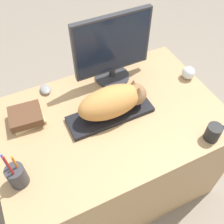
# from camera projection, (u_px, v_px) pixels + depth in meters

# --- Properties ---
(desk) EXTENTS (1.19, 0.78, 0.71)m
(desk) POSITION_uv_depth(u_px,v_px,m) (110.00, 153.00, 1.63)
(desk) COLOR tan
(desk) RESTS_ON ground_plane
(keyboard) EXTENTS (0.45, 0.15, 0.02)m
(keyboard) POSITION_uv_depth(u_px,v_px,m) (110.00, 114.00, 1.36)
(keyboard) COLOR black
(keyboard) RESTS_ON desk
(cat) EXTENTS (0.37, 0.16, 0.16)m
(cat) POSITION_uv_depth(u_px,v_px,m) (114.00, 101.00, 1.29)
(cat) COLOR #D18C47
(cat) RESTS_ON keyboard
(monitor) EXTENTS (0.44, 0.20, 0.40)m
(monitor) POSITION_uv_depth(u_px,v_px,m) (112.00, 48.00, 1.39)
(monitor) COLOR #333338
(monitor) RESTS_ON desk
(computer_mouse) EXTENTS (0.06, 0.08, 0.03)m
(computer_mouse) POSITION_uv_depth(u_px,v_px,m) (45.00, 89.00, 1.47)
(computer_mouse) COLOR gray
(computer_mouse) RESTS_ON desk
(coffee_mug) EXTENTS (0.10, 0.07, 0.09)m
(coffee_mug) POSITION_uv_depth(u_px,v_px,m) (214.00, 132.00, 1.24)
(coffee_mug) COLOR black
(coffee_mug) RESTS_ON desk
(pen_cup) EXTENTS (0.08, 0.08, 0.24)m
(pen_cup) POSITION_uv_depth(u_px,v_px,m) (17.00, 175.00, 1.08)
(pen_cup) COLOR #38383D
(pen_cup) RESTS_ON desk
(baseball) EXTENTS (0.08, 0.08, 0.08)m
(baseball) POSITION_uv_depth(u_px,v_px,m) (188.00, 73.00, 1.52)
(baseball) COLOR silver
(baseball) RESTS_ON desk
(book_stack) EXTENTS (0.17, 0.16, 0.07)m
(book_stack) POSITION_uv_depth(u_px,v_px,m) (26.00, 117.00, 1.32)
(book_stack) COLOR #C6B284
(book_stack) RESTS_ON desk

